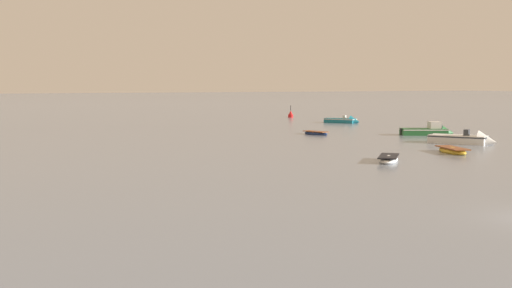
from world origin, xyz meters
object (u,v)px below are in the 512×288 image
at_px(rowboat_moored_3, 316,133).
at_px(rowboat_moored_2, 389,159).
at_px(rowboat_moored_0, 452,151).
at_px(channel_buoy, 291,115).
at_px(motorboat_moored_3, 345,121).
at_px(motorboat_moored_4, 468,141).
at_px(motorboat_moored_0, 432,132).

bearing_deg(rowboat_moored_3, rowboat_moored_2, -33.79).
xyz_separation_m(rowboat_moored_0, rowboat_moored_2, (-8.74, -2.27, -0.01)).
xyz_separation_m(rowboat_moored_0, channel_buoy, (16.29, 55.77, 0.28)).
bearing_deg(motorboat_moored_3, motorboat_moored_4, -48.62).
height_order(rowboat_moored_3, channel_buoy, channel_buoy).
relative_size(rowboat_moored_0, motorboat_moored_3, 0.82).
xyz_separation_m(rowboat_moored_0, rowboat_moored_3, (0.09, 21.97, -0.03)).
relative_size(rowboat_moored_3, motorboat_moored_4, 0.55).
bearing_deg(motorboat_moored_0, rowboat_moored_2, -112.47).
relative_size(rowboat_moored_0, rowboat_moored_3, 1.23).
bearing_deg(motorboat_moored_3, motorboat_moored_0, -44.30).
bearing_deg(rowboat_moored_0, motorboat_moored_4, 145.40).
bearing_deg(channel_buoy, motorboat_moored_4, -99.93).
bearing_deg(motorboat_moored_4, motorboat_moored_3, 134.28).
relative_size(rowboat_moored_3, motorboat_moored_3, 0.67).
bearing_deg(rowboat_moored_2, rowboat_moored_0, -31.97).
bearing_deg(motorboat_moored_4, rowboat_moored_2, -95.79).
distance_m(motorboat_moored_0, motorboat_moored_4, 10.63).
xyz_separation_m(motorboat_moored_0, motorboat_moored_3, (3.99, 23.05, -0.10)).
height_order(motorboat_moored_3, channel_buoy, channel_buoy).
xyz_separation_m(rowboat_moored_3, motorboat_moored_3, (15.66, 16.39, 0.11)).
bearing_deg(rowboat_moored_3, motorboat_moored_0, 46.55).
relative_size(rowboat_moored_0, channel_buoy, 1.97).
height_order(rowboat_moored_2, motorboat_moored_3, motorboat_moored_3).
distance_m(rowboat_moored_3, motorboat_moored_3, 22.67).
bearing_deg(rowboat_moored_0, motorboat_moored_0, 161.24).
bearing_deg(motorboat_moored_4, motorboat_moored_0, 124.75).
height_order(rowboat_moored_2, motorboat_moored_4, motorboat_moored_4).
distance_m(motorboat_moored_4, channel_buoy, 50.96).
relative_size(rowboat_moored_0, motorboat_moored_4, 0.68).
relative_size(motorboat_moored_0, rowboat_moored_3, 1.74).
bearing_deg(channel_buoy, rowboat_moored_3, -115.60).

